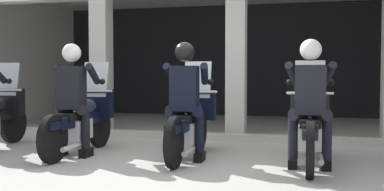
{
  "coord_description": "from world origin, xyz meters",
  "views": [
    {
      "loc": [
        1.56,
        -5.79,
        1.16
      ],
      "look_at": [
        0.0,
        0.52,
        0.86
      ],
      "focal_mm": 43.14,
      "sensor_mm": 36.0,
      "label": 1
    }
  ],
  "objects_px": {
    "police_officer_right": "(310,92)",
    "motorcycle_left": "(83,119)",
    "motorcycle_right": "(310,126)",
    "motorcycle_center": "(190,121)",
    "police_officer_left": "(73,90)",
    "police_officer_center": "(185,91)"
  },
  "relations": [
    {
      "from": "police_officer_right",
      "to": "motorcycle_left",
      "type": "bearing_deg",
      "value": 175.02
    },
    {
      "from": "motorcycle_left",
      "to": "motorcycle_right",
      "type": "xyz_separation_m",
      "value": [
        3.23,
        -0.08,
        0.0
      ]
    },
    {
      "from": "motorcycle_center",
      "to": "police_officer_right",
      "type": "relative_size",
      "value": 1.29
    },
    {
      "from": "motorcycle_center",
      "to": "police_officer_right",
      "type": "height_order",
      "value": "police_officer_right"
    },
    {
      "from": "police_officer_left",
      "to": "motorcycle_right",
      "type": "bearing_deg",
      "value": 0.71
    },
    {
      "from": "motorcycle_left",
      "to": "motorcycle_center",
      "type": "relative_size",
      "value": 1.0
    },
    {
      "from": "motorcycle_right",
      "to": "police_officer_left",
      "type": "bearing_deg",
      "value": -174.94
    },
    {
      "from": "motorcycle_left",
      "to": "motorcycle_center",
      "type": "height_order",
      "value": "same"
    },
    {
      "from": "police_officer_right",
      "to": "motorcycle_right",
      "type": "bearing_deg",
      "value": 91.16
    },
    {
      "from": "police_officer_left",
      "to": "police_officer_right",
      "type": "distance_m",
      "value": 3.23
    },
    {
      "from": "motorcycle_center",
      "to": "motorcycle_right",
      "type": "bearing_deg",
      "value": -8.82
    },
    {
      "from": "motorcycle_right",
      "to": "police_officer_right",
      "type": "distance_m",
      "value": 0.52
    },
    {
      "from": "police_officer_left",
      "to": "motorcycle_right",
      "type": "xyz_separation_m",
      "value": [
        3.23,
        0.21,
        -0.44
      ]
    },
    {
      "from": "motorcycle_left",
      "to": "police_officer_right",
      "type": "bearing_deg",
      "value": -9.32
    },
    {
      "from": "police_officer_left",
      "to": "motorcycle_center",
      "type": "xyz_separation_m",
      "value": [
        1.61,
        0.35,
        -0.44
      ]
    },
    {
      "from": "police_officer_right",
      "to": "motorcycle_center",
      "type": "bearing_deg",
      "value": 166.52
    },
    {
      "from": "motorcycle_center",
      "to": "police_officer_center",
      "type": "height_order",
      "value": "police_officer_center"
    },
    {
      "from": "motorcycle_left",
      "to": "police_officer_right",
      "type": "distance_m",
      "value": 3.28
    },
    {
      "from": "police_officer_center",
      "to": "motorcycle_right",
      "type": "xyz_separation_m",
      "value": [
        1.61,
        0.14,
        -0.44
      ]
    },
    {
      "from": "police_officer_center",
      "to": "police_officer_right",
      "type": "height_order",
      "value": "same"
    },
    {
      "from": "motorcycle_left",
      "to": "police_officer_left",
      "type": "distance_m",
      "value": 0.52
    },
    {
      "from": "police_officer_left",
      "to": "motorcycle_left",
      "type": "bearing_deg",
      "value": 86.81
    }
  ]
}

